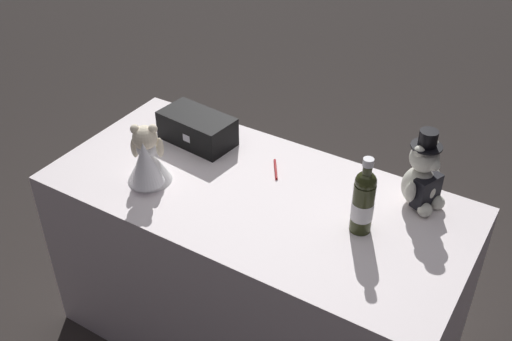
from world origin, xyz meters
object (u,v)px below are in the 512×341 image
object	(u,v)px
teddy_bear_bride	(147,160)
champagne_bottle	(363,201)
gift_case_black	(197,128)
signing_pen	(276,169)
teddy_bear_groom	(423,177)

from	to	relation	value
teddy_bear_bride	champagne_bottle	world-z (taller)	champagne_bottle
champagne_bottle	gift_case_black	distance (m)	0.82
teddy_bear_bride	gift_case_black	distance (m)	0.34
teddy_bear_bride	champagne_bottle	size ratio (longest dim) A/B	0.84
signing_pen	gift_case_black	size ratio (longest dim) A/B	0.37
teddy_bear_groom	signing_pen	world-z (taller)	teddy_bear_groom
teddy_bear_bride	champagne_bottle	distance (m)	0.81
signing_pen	teddy_bear_groom	bearing A→B (deg)	8.60
teddy_bear_bride	gift_case_black	world-z (taller)	teddy_bear_bride
champagne_bottle	gift_case_black	world-z (taller)	champagne_bottle
teddy_bear_groom	gift_case_black	bearing A→B (deg)	-175.37
teddy_bear_groom	gift_case_black	distance (m)	0.93
teddy_bear_groom	teddy_bear_bride	bearing A→B (deg)	-155.89
signing_pen	gift_case_black	bearing A→B (deg)	178.84
champagne_bottle	gift_case_black	size ratio (longest dim) A/B	0.90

